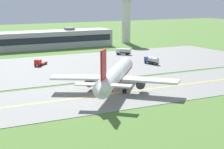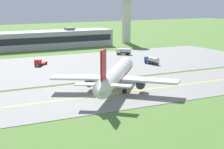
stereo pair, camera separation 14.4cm
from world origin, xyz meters
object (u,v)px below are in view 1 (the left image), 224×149
(service_truck_pushback, at_px, (152,60))
(control_tower, at_px, (126,10))
(service_truck_catering, at_px, (123,51))
(airplane_lead, at_px, (115,76))
(service_truck_baggage, at_px, (39,63))

(service_truck_pushback, distance_m, control_tower, 67.35)
(service_truck_catering, relative_size, service_truck_pushback, 0.95)
(service_truck_catering, bearing_deg, airplane_lead, -121.53)
(service_truck_catering, bearing_deg, service_truck_baggage, -166.48)
(airplane_lead, distance_m, service_truck_catering, 64.52)
(service_truck_catering, height_order, control_tower, control_tower)
(airplane_lead, distance_m, service_truck_baggage, 46.02)
(service_truck_baggage, height_order, service_truck_catering, service_truck_catering)
(service_truck_baggage, relative_size, control_tower, 0.22)
(service_truck_baggage, xyz_separation_m, service_truck_pushback, (36.08, -15.22, 0.35))
(airplane_lead, distance_m, service_truck_pushback, 43.65)
(service_truck_baggage, distance_m, service_truck_pushback, 39.16)
(airplane_lead, height_order, service_truck_pushback, airplane_lead)
(service_truck_pushback, bearing_deg, service_truck_catering, 84.09)
(service_truck_catering, bearing_deg, service_truck_pushback, -95.91)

